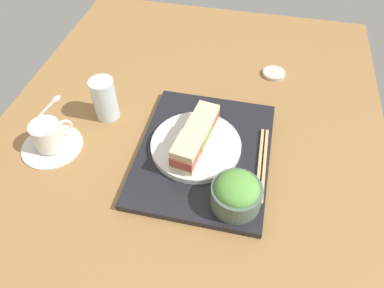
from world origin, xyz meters
The scene contains 12 objects.
ground_plane centered at (0.00, 0.00, -1.50)cm, with size 140.00×100.00×3.00cm, color olive.
serving_tray centered at (-1.09, -5.78, 0.89)cm, with size 38.33×30.79×1.77cm, color black.
sandwich_plate centered at (-0.67, -3.58, 2.55)cm, with size 21.59×21.59×1.56cm, color silver.
sandwich_near centered at (-6.40, -2.72, 6.40)cm, with size 8.63×6.43×6.14cm.
sandwich_middle centered at (-0.67, -3.58, 6.08)cm, with size 8.18×6.60×5.50cm.
sandwich_far centered at (5.07, -4.45, 5.83)cm, with size 8.14×6.37×5.00cm.
salad_bowl centered at (-13.96, -14.88, 5.49)cm, with size 10.59×10.59×7.77cm.
chopsticks_pair centered at (-2.49, -19.55, 2.12)cm, with size 21.64×2.24×0.70cm.
coffee_cup centered at (-6.41, 31.41, 3.08)cm, with size 14.80×14.80×7.59cm.
drinking_glass centered at (7.10, 22.08, 5.72)cm, with size 6.22×6.22×11.43cm, color silver.
small_sauce_dish centered at (34.25, -20.09, 0.51)cm, with size 6.69×6.69×1.01cm, color beige.
teaspoon centered at (8.80, 39.10, 0.35)cm, with size 10.29×2.66×0.80cm.
Camera 1 is at (-55.42, -14.72, 66.69)cm, focal length 33.33 mm.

